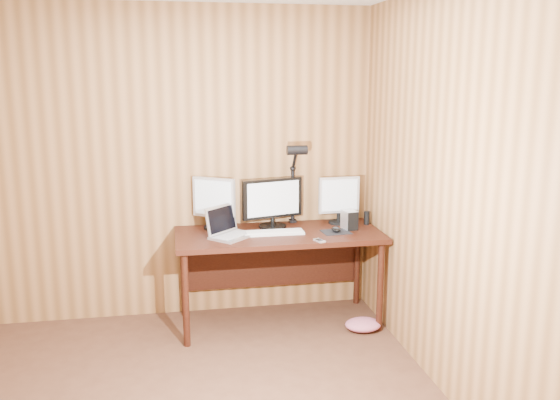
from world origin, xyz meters
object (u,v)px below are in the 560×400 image
object	(u,v)px
monitor_left	(214,202)
phone	(319,241)
keyboard	(274,232)
monitor_right	(339,199)
hard_drive	(349,220)
desk_lamp	(295,172)
mouse	(336,229)
speaker	(367,218)
laptop	(228,229)
desk	(277,245)
monitor_center	(273,203)

from	to	relation	value
monitor_left	phone	bearing A→B (deg)	-1.31
keyboard	monitor_right	bearing A→B (deg)	21.56
hard_drive	desk_lamp	world-z (taller)	desk_lamp
mouse	speaker	bearing A→B (deg)	35.91
laptop	keyboard	distance (m)	0.36
mouse	phone	world-z (taller)	mouse
speaker	desk_lamp	distance (m)	0.70
laptop	mouse	size ratio (longest dim) A/B	3.62
monitor_right	mouse	size ratio (longest dim) A/B	3.47
monitor_right	desk_lamp	xyz separation A→B (m)	(-0.36, 0.03, 0.23)
desk	mouse	size ratio (longest dim) A/B	14.27
laptop	speaker	world-z (taller)	laptop
desk	keyboard	world-z (taller)	keyboard
hard_drive	phone	bearing A→B (deg)	-145.69
desk	monitor_right	world-z (taller)	monitor_right
desk	phone	distance (m)	0.47
hard_drive	keyboard	bearing A→B (deg)	174.14
keyboard	phone	size ratio (longest dim) A/B	4.24
monitor_right	speaker	bearing A→B (deg)	-21.10
hard_drive	speaker	size ratio (longest dim) A/B	1.38
phone	desk_lamp	world-z (taller)	desk_lamp
monitor_center	desk_lamp	xyz separation A→B (m)	(0.20, 0.06, 0.23)
monitor_left	laptop	size ratio (longest dim) A/B	1.02
laptop	mouse	bearing A→B (deg)	-46.63
monitor_center	monitor_left	size ratio (longest dim) A/B	1.21
speaker	desk_lamp	bearing A→B (deg)	170.61
laptop	hard_drive	world-z (taller)	laptop
laptop	hard_drive	distance (m)	0.97
mouse	monitor_left	bearing A→B (deg)	167.33
phone	monitor_right	bearing A→B (deg)	40.70
laptop	hard_drive	xyz separation A→B (m)	(0.97, 0.04, 0.02)
monitor_right	hard_drive	xyz separation A→B (m)	(0.03, -0.19, -0.13)
phone	mouse	bearing A→B (deg)	31.01
speaker	keyboard	bearing A→B (deg)	-169.04
monitor_center	laptop	distance (m)	0.45
phone	keyboard	bearing A→B (deg)	118.47
laptop	keyboard	world-z (taller)	laptop
monitor_right	hard_drive	world-z (taller)	monitor_right
desk	keyboard	bearing A→B (deg)	-113.66
keyboard	laptop	bearing A→B (deg)	-178.71
laptop	phone	world-z (taller)	laptop
monitor_left	laptop	bearing A→B (deg)	-37.71
monitor_right	keyboard	size ratio (longest dim) A/B	0.84
desk	monitor_left	world-z (taller)	monitor_left
desk	monitor_left	size ratio (longest dim) A/B	3.87
monitor_right	keyboard	xyz separation A→B (m)	(-0.58, -0.23, -0.20)
speaker	desk_lamp	world-z (taller)	desk_lamp
mouse	hard_drive	world-z (taller)	hard_drive
keyboard	speaker	world-z (taller)	speaker
desk_lamp	monitor_right	bearing A→B (deg)	-14.37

